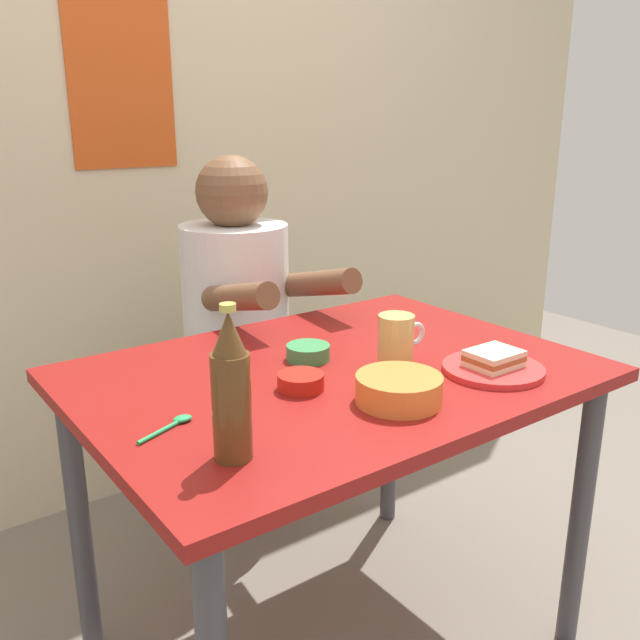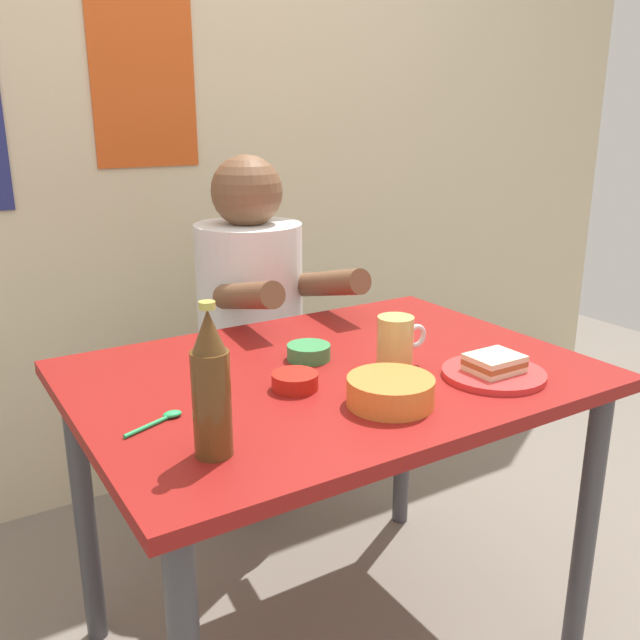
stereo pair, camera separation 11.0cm
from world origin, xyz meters
The scene contains 12 objects.
wall_back centered at (0.00, 1.05, 1.30)m, with size 4.40×0.09×2.60m.
dining_table centered at (0.00, 0.00, 0.65)m, with size 1.10×0.80×0.74m.
stool centered at (0.11, 0.63, 0.35)m, with size 0.34×0.34×0.45m.
person_seated centered at (0.11, 0.62, 0.77)m, with size 0.33×0.56×0.72m.
plate_orange centered at (0.27, -0.22, 0.75)m, with size 0.22×0.22×0.01m, color red.
sandwich centered at (0.27, -0.22, 0.77)m, with size 0.11×0.09×0.04m.
beer_mug centered at (0.12, -0.07, 0.80)m, with size 0.13×0.08×0.12m.
beer_bottle centered at (-0.38, -0.23, 0.86)m, with size 0.06×0.06×0.26m.
soup_bowl_orange centered at (-0.01, -0.22, 0.77)m, with size 0.17×0.17×0.05m.
sambal_bowl_red centered at (-0.13, -0.06, 0.76)m, with size 0.10×0.10×0.03m.
dip_bowl_green centered at (-0.01, 0.08, 0.76)m, with size 0.10×0.10×0.03m.
spoon centered at (-0.41, -0.06, 0.75)m, with size 0.12×0.06×0.01m.
Camera 1 is at (-0.86, -1.12, 1.28)m, focal length 38.22 mm.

